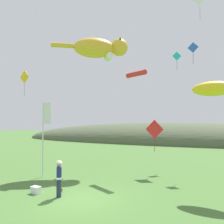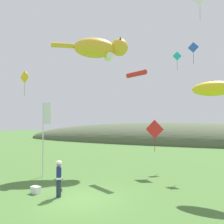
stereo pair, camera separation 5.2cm
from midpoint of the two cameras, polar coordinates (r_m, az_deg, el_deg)
ground_plane at (r=12.73m, az=-7.44°, el=-19.17°), size 120.00×120.00×0.00m
distant_hill_ridge at (r=43.55m, az=14.53°, el=-6.68°), size 59.64×14.99×6.62m
festival_attendant at (r=12.97m, az=-12.14°, el=-14.45°), size 0.45×0.49×1.77m
kite_spool at (r=13.99m, az=-11.85°, el=-17.07°), size 0.14×0.21×0.21m
picnic_cooler at (r=14.04m, az=-17.14°, el=-16.66°), size 0.54×0.40×0.36m
festival_banner_pole at (r=17.24m, az=-15.22°, el=-3.49°), size 0.66×0.08×4.99m
kite_giant_cat at (r=21.85m, az=-2.89°, el=14.33°), size 5.66×4.03×1.96m
kite_fish_windsock at (r=14.99m, az=23.41°, el=5.05°), size 3.23×1.42×0.96m
kite_tube_streamer at (r=18.66m, az=5.37°, el=8.64°), size 1.89×1.36×0.44m
kite_diamond_gold at (r=18.90m, az=-19.44°, el=7.48°), size 0.93×0.16×1.84m
kite_diamond_red at (r=17.73m, az=9.61°, el=-3.96°), size 1.32×0.22×2.24m
kite_diamond_teal at (r=24.27m, az=14.54°, el=12.20°), size 0.77×0.40×1.75m
kite_diamond_blue at (r=21.84m, az=17.97°, el=13.78°), size 0.87×0.08×1.77m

